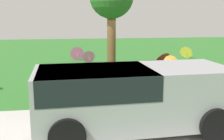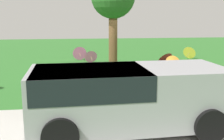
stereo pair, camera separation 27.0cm
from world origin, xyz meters
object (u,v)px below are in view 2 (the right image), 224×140
Objects in this scene: parasol_orange_1 at (52,71)px; parasol_pink_1 at (115,57)px; park_bench at (70,77)px; parasol_pink_2 at (79,53)px; parasol_orange_0 at (173,62)px; parasol_red_2 at (164,57)px; parasol_pink_0 at (91,56)px; parasol_red_0 at (167,73)px; parasol_yellow_1 at (190,52)px; van_dark at (122,94)px.

parasol_pink_1 is at bearing -135.36° from parasol_orange_1.
parasol_pink_2 is at bearing -93.49° from park_bench.
parasol_orange_0 is 1.27m from parasol_red_2.
parasol_orange_1 is 0.76× the size of parasol_pink_0.
parasol_yellow_1 reaches higher than parasol_red_0.
parasol_pink_2 reaches higher than parasol_red_0.
parasol_pink_2 is (0.64, -1.11, 0.06)m from parasol_pink_0.
parasol_orange_0 is 5.97m from parasol_pink_2.
parasol_pink_1 is (-1.13, -9.66, -0.59)m from van_dark.
park_bench is 2.45m from parasol_orange_1.
parasol_pink_2 is at bearing -85.20° from van_dark.
parasol_orange_1 is at bearing 74.48° from parasol_pink_2.
van_dark is 2.87× the size of park_bench.
van_dark reaches higher than park_bench.
parasol_pink_1 is (1.38, -5.43, -0.17)m from parasol_red_0.
parasol_red_0 reaches higher than parasol_pink_0.
parasol_orange_0 is 4.82m from parasol_pink_0.
parasol_pink_0 is 4.25m from parasol_red_2.
parasol_orange_0 is at bearing -169.30° from parasol_orange_1.
van_dark is 5.95× the size of parasol_pink_0.
parasol_red_0 is 5.60m from parasol_pink_1.
parasol_orange_1 is at bearing 61.43° from parasol_pink_0.
parasol_pink_0 reaches higher than parasol_orange_0.
park_bench is 1.80× the size of parasol_yellow_1.
van_dark is 12.35m from parasol_yellow_1.
parasol_pink_1 is 2.47m from parasol_pink_2.
parasol_pink_2 is at bearing -59.93° from parasol_pink_0.
parasol_pink_2 is (0.92, -11.02, -0.48)m from van_dark.
parasol_red_0 reaches higher than parasol_orange_1.
parasol_orange_0 is at bearing 55.35° from parasol_yellow_1.
parasol_pink_1 is at bearing -96.70° from van_dark.
parasol_pink_0 is (-1.94, -3.57, 0.11)m from parasol_orange_1.
van_dark is at bearing 109.34° from parasol_orange_1.
parasol_orange_0 reaches higher than parasol_pink_1.
park_bench is 2.72× the size of parasol_orange_1.
parasol_pink_1 is 2.83m from parasol_red_2.
van_dark is 9.56m from parasol_red_2.
parasol_orange_0 reaches higher than parasol_orange_1.
parasol_pink_2 reaches higher than parasol_pink_1.
van_dark is 7.79× the size of parasol_orange_1.
parasol_red_2 is (-4.74, 2.26, -0.01)m from parasol_pink_2.
parasol_yellow_1 is at bearing -119.06° from parasol_red_0.
parasol_red_2 reaches higher than parasol_red_0.
parasol_red_0 is (-3.86, -0.17, 0.03)m from park_bench.
parasol_yellow_1 reaches higher than parasol_orange_1.
parasol_pink_2 is at bearing -105.52° from parasol_orange_1.
park_bench is at bearing 66.07° from parasol_pink_1.
parasol_yellow_1 is at bearing -167.96° from parasol_pink_1.
parasol_red_0 is 7.61m from parasol_pink_2.
parasol_pink_0 is 1.34× the size of parasol_pink_1.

